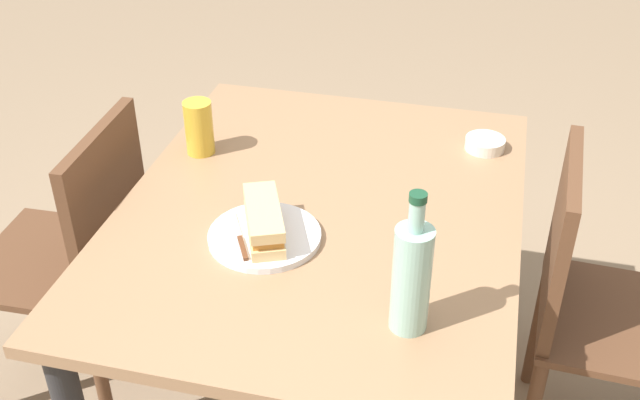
% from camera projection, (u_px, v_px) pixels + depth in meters
% --- Properties ---
extents(dining_table, '(1.14, 0.90, 0.72)m').
position_uv_depth(dining_table, '(320.00, 244.00, 1.82)').
color(dining_table, '#997251').
rests_on(dining_table, ground).
extents(chair_far, '(0.41, 0.41, 0.84)m').
position_uv_depth(chair_far, '(81.00, 251.00, 2.02)').
color(chair_far, brown).
rests_on(chair_far, ground).
extents(chair_near, '(0.42, 0.42, 0.84)m').
position_uv_depth(chair_near, '(591.00, 300.00, 1.86)').
color(chair_near, brown).
rests_on(chair_near, ground).
extents(plate_near, '(0.24, 0.24, 0.01)m').
position_uv_depth(plate_near, '(265.00, 236.00, 1.65)').
color(plate_near, white).
rests_on(plate_near, dining_table).
extents(baguette_sandwich_near, '(0.21, 0.14, 0.07)m').
position_uv_depth(baguette_sandwich_near, '(264.00, 220.00, 1.63)').
color(baguette_sandwich_near, '#DBB77A').
rests_on(baguette_sandwich_near, plate_near).
extents(knife_near, '(0.16, 0.09, 0.01)m').
position_uv_depth(knife_near, '(240.00, 238.00, 1.63)').
color(knife_near, silver).
rests_on(knife_near, plate_near).
extents(water_bottle, '(0.07, 0.07, 0.29)m').
position_uv_depth(water_bottle, '(412.00, 276.00, 1.37)').
color(water_bottle, '#99C6B7').
rests_on(water_bottle, dining_table).
extents(beer_glass, '(0.07, 0.07, 0.14)m').
position_uv_depth(beer_glass, '(199.00, 127.00, 1.93)').
color(beer_glass, gold).
rests_on(beer_glass, dining_table).
extents(olive_bowl, '(0.10, 0.10, 0.03)m').
position_uv_depth(olive_bowl, '(485.00, 144.00, 1.97)').
color(olive_bowl, silver).
rests_on(olive_bowl, dining_table).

